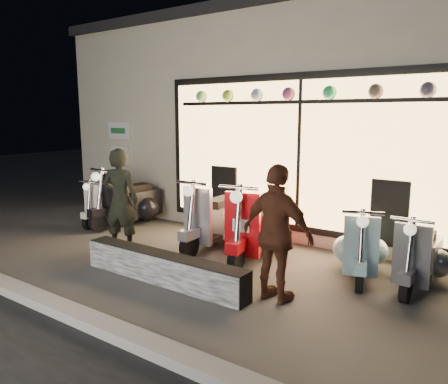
{
  "coord_description": "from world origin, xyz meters",
  "views": [
    {
      "loc": [
        3.93,
        -4.68,
        2.19
      ],
      "look_at": [
        0.21,
        0.6,
        1.05
      ],
      "focal_mm": 35.0,
      "sensor_mm": 36.0,
      "label": 1
    }
  ],
  "objects_px": {
    "woman": "(277,234)",
    "man": "(121,200)",
    "scooter_red": "(256,226)",
    "scooter_silver": "(219,219)",
    "graffiti_barrier": "(163,268)"
  },
  "relations": [
    {
      "from": "graffiti_barrier",
      "to": "man",
      "type": "height_order",
      "value": "man"
    },
    {
      "from": "man",
      "to": "woman",
      "type": "height_order",
      "value": "man"
    },
    {
      "from": "man",
      "to": "woman",
      "type": "relative_size",
      "value": 1.02
    },
    {
      "from": "graffiti_barrier",
      "to": "scooter_silver",
      "type": "xyz_separation_m",
      "value": [
        -0.4,
        1.82,
        0.26
      ]
    },
    {
      "from": "scooter_red",
      "to": "man",
      "type": "height_order",
      "value": "man"
    },
    {
      "from": "scooter_red",
      "to": "woman",
      "type": "bearing_deg",
      "value": -62.83
    },
    {
      "from": "graffiti_barrier",
      "to": "scooter_silver",
      "type": "distance_m",
      "value": 1.88
    },
    {
      "from": "woman",
      "to": "man",
      "type": "bearing_deg",
      "value": 2.28
    },
    {
      "from": "woman",
      "to": "scooter_red",
      "type": "bearing_deg",
      "value": -43.5
    },
    {
      "from": "scooter_silver",
      "to": "scooter_red",
      "type": "height_order",
      "value": "scooter_red"
    },
    {
      "from": "graffiti_barrier",
      "to": "woman",
      "type": "height_order",
      "value": "woman"
    },
    {
      "from": "man",
      "to": "woman",
      "type": "bearing_deg",
      "value": 155.15
    },
    {
      "from": "scooter_silver",
      "to": "scooter_red",
      "type": "relative_size",
      "value": 0.96
    },
    {
      "from": "scooter_red",
      "to": "scooter_silver",
      "type": "bearing_deg",
      "value": 159.1
    },
    {
      "from": "scooter_silver",
      "to": "man",
      "type": "xyz_separation_m",
      "value": [
        -1.1,
        -1.18,
        0.38
      ]
    }
  ]
}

